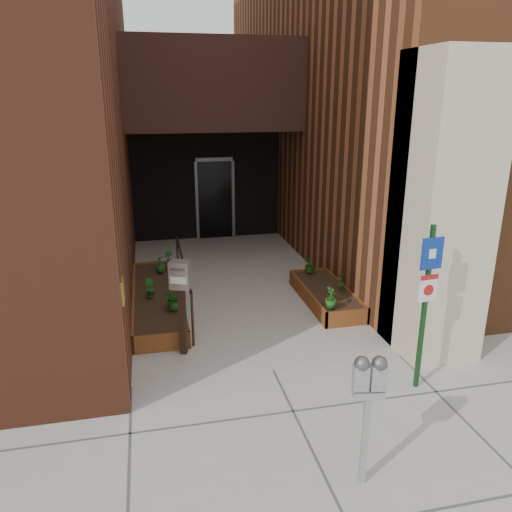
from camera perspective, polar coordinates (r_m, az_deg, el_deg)
ground at (r=7.40m, az=1.99°, el=-12.95°), size 80.00×80.00×0.00m
architecture at (r=13.16m, az=-6.74°, el=23.01°), size 20.00×14.60×10.00m
planter_left at (r=9.57m, az=-11.18°, el=-4.93°), size 0.90×3.60×0.30m
planter_right at (r=9.66m, az=7.97°, el=-4.52°), size 0.80×2.20×0.30m
handrail at (r=9.32m, az=-8.33°, el=-1.35°), size 0.04×3.34×0.90m
parking_meter at (r=5.08m, az=12.78°, el=-14.37°), size 0.33×0.18×1.45m
sign_post at (r=6.76m, az=18.95°, el=-3.84°), size 0.31×0.09×2.28m
payment_dropbox at (r=7.46m, az=-8.57°, el=-3.64°), size 0.36×0.31×1.49m
shrub_left_a at (r=8.65m, az=-9.44°, el=-4.77°), size 0.47×0.47×0.38m
shrub_left_b at (r=9.23m, az=-12.08°, el=-3.58°), size 0.27×0.27×0.34m
shrub_left_c at (r=10.48m, az=-10.89°, el=-0.89°), size 0.26×0.26×0.34m
shrub_left_d at (r=10.70m, az=-9.92°, el=-0.37°), size 0.26×0.26×0.36m
shrub_right_a at (r=8.66m, az=8.57°, el=-4.71°), size 0.29×0.29×0.38m
shrub_right_b at (r=9.52m, az=9.72°, el=-2.77°), size 0.22×0.22×0.34m
shrub_right_c at (r=10.33m, az=6.19°, el=-1.00°), size 0.31×0.31×0.32m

